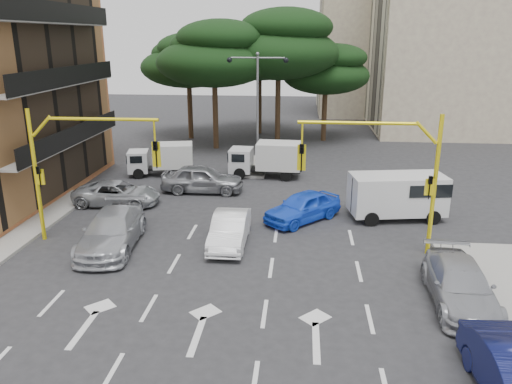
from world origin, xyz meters
TOP-DOWN VIEW (x-y plane):
  - ground at (0.00, 0.00)m, footprint 120.00×120.00m
  - median_strip at (0.00, 16.00)m, footprint 1.40×6.00m
  - apartment_beige_near at (19.95, 32.00)m, footprint 20.20×12.15m
  - apartment_beige_far at (12.95, 44.00)m, footprint 16.20×12.15m
  - pine_left_near at (-3.94, 21.96)m, footprint 9.15×9.15m
  - pine_center at (1.06, 23.96)m, footprint 9.98×9.98m
  - pine_left_far at (-6.94, 25.96)m, footprint 8.32×8.32m
  - pine_right at (5.06, 25.96)m, footprint 7.49×7.49m
  - pine_back at (-0.94, 28.96)m, footprint 9.15×9.15m
  - signal_mast_right at (6.80, 1.99)m, footprint 5.79×0.37m
  - signal_mast_left at (-6.80, 1.99)m, footprint 5.79×0.37m
  - street_lamp_center at (0.00, 16.00)m, footprint 4.16×0.36m
  - car_white_hatch at (0.00, 2.21)m, footprint 1.51×4.29m
  - car_blue_compact at (3.23, 5.53)m, footprint 4.26×4.36m
  - car_silver_wagon at (-5.10, 1.39)m, footprint 2.70×5.62m
  - car_silver_cross_a at (-6.97, 7.08)m, footprint 4.69×2.18m
  - car_silver_cross_b at (-2.74, 9.86)m, footprint 4.85×1.98m
  - car_silver_parked at (8.70, -2.18)m, footprint 2.20×5.02m
  - van_white at (7.98, 6.33)m, footprint 4.96×2.85m
  - box_truck_a at (-6.21, 13.36)m, footprint 4.59×2.65m
  - box_truck_b at (0.78, 13.56)m, footprint 4.83×2.23m

SIDE VIEW (x-z plane):
  - ground at x=0.00m, z-range 0.00..0.00m
  - median_strip at x=0.00m, z-range 0.00..0.15m
  - car_silver_cross_a at x=-6.97m, z-range 0.00..1.30m
  - car_white_hatch at x=0.00m, z-range 0.00..1.41m
  - car_silver_parked at x=8.70m, z-range 0.00..1.44m
  - car_blue_compact at x=3.23m, z-range 0.00..1.48m
  - car_silver_wagon at x=-5.10m, z-range 0.00..1.58m
  - car_silver_cross_b at x=-2.74m, z-range 0.00..1.65m
  - box_truck_a at x=-6.21m, z-range 0.00..2.12m
  - box_truck_b at x=0.78m, z-range 0.00..2.33m
  - van_white at x=7.98m, z-range 0.00..2.34m
  - signal_mast_right at x=6.80m, z-range 0.88..6.88m
  - signal_mast_left at x=-6.80m, z-range 0.88..6.88m
  - street_lamp_center at x=0.00m, z-range 1.54..9.31m
  - pine_right at x=5.06m, z-range 2.03..10.40m
  - pine_left_far at x=-6.94m, z-range 2.26..11.56m
  - pine_left_near at x=-3.94m, z-range 2.49..12.72m
  - pine_back at x=-0.94m, z-range 2.49..12.72m
  - pine_center at x=1.06m, z-range 2.72..13.88m
  - apartment_beige_far at x=12.95m, z-range 0.00..16.70m
  - apartment_beige_near at x=19.95m, z-range 0.00..18.70m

